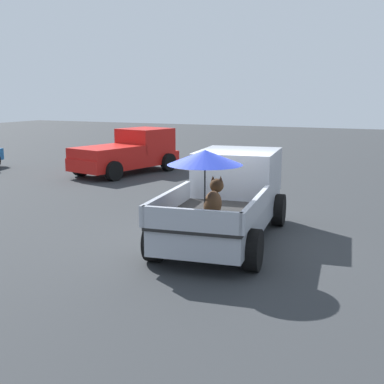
# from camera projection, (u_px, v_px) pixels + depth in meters

# --- Properties ---
(ground_plane) EXTENTS (80.00, 80.00, 0.00)m
(ground_plane) POSITION_uv_depth(u_px,v_px,m) (224.00, 241.00, 11.52)
(ground_plane) COLOR #2D3033
(pickup_truck_main) EXTENTS (5.25, 2.77, 2.23)m
(pickup_truck_main) POSITION_uv_depth(u_px,v_px,m) (228.00, 195.00, 11.69)
(pickup_truck_main) COLOR black
(pickup_truck_main) RESTS_ON ground
(pickup_truck_red) EXTENTS (5.08, 3.00, 1.80)m
(pickup_truck_red) POSITION_uv_depth(u_px,v_px,m) (129.00, 152.00, 21.22)
(pickup_truck_red) COLOR black
(pickup_truck_red) RESTS_ON ground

